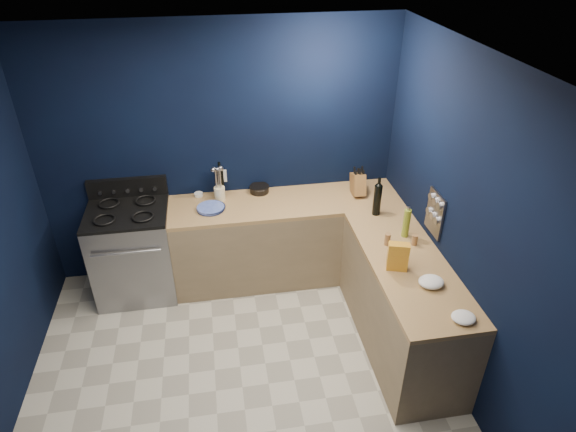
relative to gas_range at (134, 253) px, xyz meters
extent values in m
cube|color=#B5B19E|center=(0.93, -1.42, -0.47)|extent=(3.50, 3.50, 0.02)
cube|color=silver|center=(0.93, -1.42, 2.15)|extent=(3.50, 3.50, 0.02)
cube|color=black|center=(0.93, 0.34, 0.84)|extent=(3.50, 0.02, 2.60)
cube|color=black|center=(2.69, -1.42, 0.84)|extent=(0.02, 3.50, 2.60)
cube|color=#846F50|center=(1.53, 0.02, -0.03)|extent=(2.30, 0.63, 0.86)
cube|color=brown|center=(1.53, 0.02, 0.42)|extent=(2.30, 0.63, 0.04)
cube|color=#846F50|center=(2.37, -1.13, -0.03)|extent=(0.63, 1.67, 0.86)
cube|color=brown|center=(2.37, -1.13, 0.42)|extent=(0.63, 1.67, 0.04)
cube|color=gray|center=(0.00, 0.00, 0.00)|extent=(0.76, 0.66, 0.92)
cube|color=black|center=(0.00, -0.32, -0.01)|extent=(0.59, 0.02, 0.42)
cube|color=black|center=(0.00, 0.00, 0.48)|extent=(0.76, 0.66, 0.03)
cube|color=black|center=(0.00, 0.30, 0.58)|extent=(0.76, 0.06, 0.20)
cube|color=gray|center=(2.67, -0.87, 0.72)|extent=(0.02, 0.28, 0.38)
cube|color=white|center=(0.93, 0.32, 0.62)|extent=(0.09, 0.02, 0.13)
cylinder|color=#4051AF|center=(0.79, -0.02, 0.46)|extent=(0.34, 0.34, 0.03)
cylinder|color=white|center=(0.68, 0.27, 0.46)|extent=(0.09, 0.09, 0.03)
cylinder|color=beige|center=(0.89, 0.16, 0.51)|extent=(0.14, 0.14, 0.14)
cylinder|color=black|center=(0.91, 0.25, 0.58)|extent=(0.07, 0.07, 0.29)
cylinder|color=black|center=(1.30, 0.25, 0.48)|extent=(0.25, 0.25, 0.07)
cube|color=brown|center=(2.27, 0.05, 0.55)|extent=(0.13, 0.26, 0.27)
cylinder|color=black|center=(2.34, -0.36, 0.59)|extent=(0.08, 0.08, 0.30)
cylinder|color=olive|center=(2.47, -0.76, 0.57)|extent=(0.08, 0.08, 0.27)
cylinder|color=olive|center=(2.27, -0.86, 0.50)|extent=(0.06, 0.06, 0.11)
cylinder|color=olive|center=(2.50, -0.90, 0.49)|extent=(0.06, 0.06, 0.10)
cube|color=#AF432A|center=(2.23, -1.20, 0.56)|extent=(0.18, 0.12, 0.24)
ellipsoid|color=white|center=(2.42, -1.44, 0.47)|extent=(0.25, 0.23, 0.07)
ellipsoid|color=white|center=(2.49, -1.84, 0.47)|extent=(0.21, 0.20, 0.05)
camera|label=1|loc=(0.86, -4.14, 2.88)|focal=30.62mm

